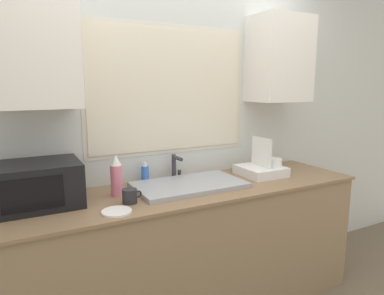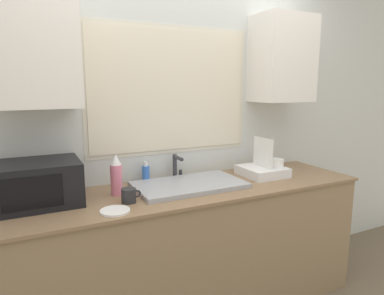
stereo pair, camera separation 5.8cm
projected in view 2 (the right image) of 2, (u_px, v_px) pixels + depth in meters
The scene contains 10 objects.
countertop at pixel (191, 249), 2.38m from camera, with size 2.45×0.67×0.89m.
wall_back at pixel (171, 111), 2.49m from camera, with size 6.00×0.38×2.60m.
sink_basin at pixel (189, 185), 2.31m from camera, with size 0.73×0.43×0.03m.
faucet at pixel (176, 165), 2.49m from camera, with size 0.08×0.14×0.18m.
microwave at pixel (38, 183), 1.96m from camera, with size 0.46×0.38×0.25m.
dish_rack at pixel (264, 169), 2.60m from camera, with size 0.31×0.31×0.29m.
spray_bottle at pixel (116, 175), 2.13m from camera, with size 0.07×0.07×0.26m.
soap_bottle at pixel (146, 174), 2.41m from camera, with size 0.05×0.05×0.15m.
mug_near_sink at pixel (129, 195), 2.00m from camera, with size 0.12×0.09×0.08m.
small_plate at pixel (115, 211), 1.85m from camera, with size 0.16×0.16×0.01m.
Camera 2 is at (-0.98, -1.67, 1.56)m, focal length 32.00 mm.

